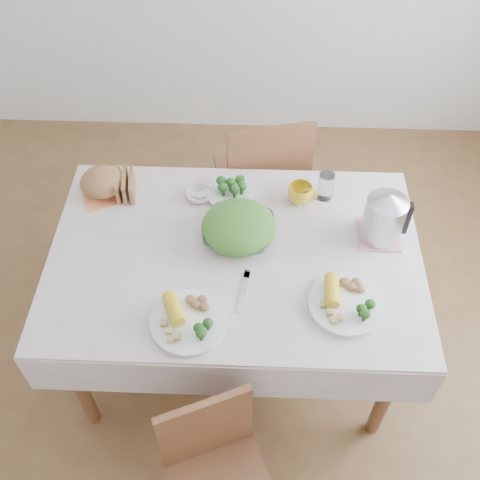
{
  "coord_description": "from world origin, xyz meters",
  "views": [
    {
      "loc": [
        0.07,
        -1.43,
        2.52
      ],
      "look_at": [
        0.02,
        0.02,
        0.82
      ],
      "focal_mm": 42.0,
      "sensor_mm": 36.0,
      "label": 1
    }
  ],
  "objects_px": {
    "chair_far": "(260,178)",
    "dinner_plate_right": "(346,304)",
    "electric_kettle": "(384,216)",
    "dining_table": "(235,306)",
    "yellow_mug": "(300,194)",
    "salad_bowl": "(239,232)",
    "dinner_plate_left": "(189,322)"
  },
  "relations": [
    {
      "from": "chair_far",
      "to": "salad_bowl",
      "type": "bearing_deg",
      "value": 69.6
    },
    {
      "from": "dining_table",
      "to": "dinner_plate_left",
      "type": "xyz_separation_m",
      "value": [
        -0.15,
        -0.34,
        0.4
      ]
    },
    {
      "from": "chair_far",
      "to": "yellow_mug",
      "type": "distance_m",
      "value": 0.59
    },
    {
      "from": "chair_far",
      "to": "electric_kettle",
      "type": "relative_size",
      "value": 4.12
    },
    {
      "from": "dining_table",
      "to": "electric_kettle",
      "type": "height_order",
      "value": "electric_kettle"
    },
    {
      "from": "chair_far",
      "to": "dinner_plate_left",
      "type": "distance_m",
      "value": 1.17
    },
    {
      "from": "salad_bowl",
      "to": "dinner_plate_right",
      "type": "height_order",
      "value": "salad_bowl"
    },
    {
      "from": "salad_bowl",
      "to": "yellow_mug",
      "type": "distance_m",
      "value": 0.34
    },
    {
      "from": "chair_far",
      "to": "salad_bowl",
      "type": "relative_size",
      "value": 3.34
    },
    {
      "from": "dining_table",
      "to": "dinner_plate_left",
      "type": "bearing_deg",
      "value": -114.18
    },
    {
      "from": "electric_kettle",
      "to": "dining_table",
      "type": "bearing_deg",
      "value": -175.67
    },
    {
      "from": "dinner_plate_right",
      "to": "electric_kettle",
      "type": "distance_m",
      "value": 0.4
    },
    {
      "from": "chair_far",
      "to": "dinner_plate_right",
      "type": "height_order",
      "value": "chair_far"
    },
    {
      "from": "dinner_plate_right",
      "to": "chair_far",
      "type": "bearing_deg",
      "value": 108.25
    },
    {
      "from": "dinner_plate_left",
      "to": "dining_table",
      "type": "bearing_deg",
      "value": 65.82
    },
    {
      "from": "chair_far",
      "to": "electric_kettle",
      "type": "bearing_deg",
      "value": 114.17
    },
    {
      "from": "yellow_mug",
      "to": "dinner_plate_right",
      "type": "bearing_deg",
      "value": -74.09
    },
    {
      "from": "dining_table",
      "to": "dinner_plate_right",
      "type": "height_order",
      "value": "dinner_plate_right"
    },
    {
      "from": "dinner_plate_right",
      "to": "yellow_mug",
      "type": "bearing_deg",
      "value": 105.91
    },
    {
      "from": "dinner_plate_left",
      "to": "yellow_mug",
      "type": "height_order",
      "value": "yellow_mug"
    },
    {
      "from": "salad_bowl",
      "to": "dinner_plate_left",
      "type": "height_order",
      "value": "salad_bowl"
    },
    {
      "from": "chair_far",
      "to": "yellow_mug",
      "type": "bearing_deg",
      "value": 97.77
    },
    {
      "from": "dinner_plate_right",
      "to": "salad_bowl",
      "type": "bearing_deg",
      "value": 141.93
    },
    {
      "from": "yellow_mug",
      "to": "electric_kettle",
      "type": "xyz_separation_m",
      "value": [
        0.32,
        -0.2,
        0.08
      ]
    },
    {
      "from": "dining_table",
      "to": "dinner_plate_right",
      "type": "relative_size",
      "value": 4.87
    },
    {
      "from": "dining_table",
      "to": "dinner_plate_right",
      "type": "distance_m",
      "value": 0.63
    },
    {
      "from": "chair_far",
      "to": "electric_kettle",
      "type": "xyz_separation_m",
      "value": [
        0.49,
        -0.64,
        0.42
      ]
    },
    {
      "from": "dinner_plate_left",
      "to": "electric_kettle",
      "type": "height_order",
      "value": "electric_kettle"
    },
    {
      "from": "salad_bowl",
      "to": "chair_far",
      "type": "bearing_deg",
      "value": 82.83
    },
    {
      "from": "yellow_mug",
      "to": "chair_far",
      "type": "bearing_deg",
      "value": 111.01
    },
    {
      "from": "yellow_mug",
      "to": "dinner_plate_left",
      "type": "bearing_deg",
      "value": -123.16
    },
    {
      "from": "chair_far",
      "to": "dinner_plate_right",
      "type": "relative_size",
      "value": 3.3
    }
  ]
}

